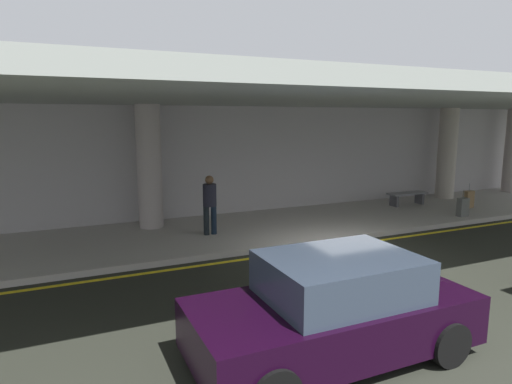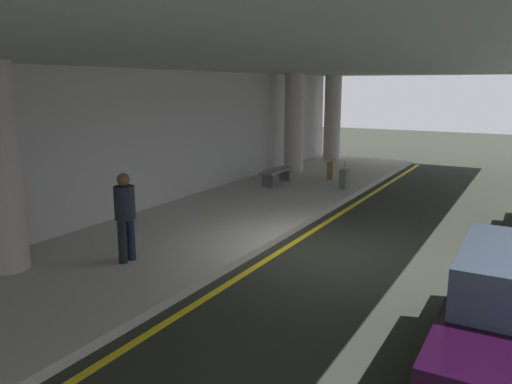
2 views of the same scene
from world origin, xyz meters
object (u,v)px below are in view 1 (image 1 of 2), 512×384
object	(u,v)px
support_column_left_mid	(149,167)
traveler_with_luggage	(210,201)
bench_metal	(407,196)
support_column_center	(447,154)
suitcase_upright_primary	(468,199)
car_black	(334,310)
suitcase_upright_secondary	(463,207)

from	to	relation	value
support_column_left_mid	traveler_with_luggage	world-z (taller)	support_column_left_mid
support_column_left_mid	bench_metal	distance (m)	9.61
support_column_center	bench_metal	size ratio (longest dim) A/B	2.28
support_column_left_mid	traveler_with_luggage	bearing A→B (deg)	-49.73
suitcase_upright_primary	bench_metal	distance (m)	2.15
car_black	suitcase_upright_primary	world-z (taller)	car_black
car_black	bench_metal	bearing A→B (deg)	-138.34
support_column_left_mid	car_black	world-z (taller)	support_column_left_mid
car_black	traveler_with_luggage	bearing A→B (deg)	-93.28
bench_metal	suitcase_upright_secondary	bearing A→B (deg)	-82.20
suitcase_upright_secondary	bench_metal	size ratio (longest dim) A/B	0.56
support_column_center	traveler_with_luggage	world-z (taller)	support_column_center
traveler_with_luggage	bench_metal	distance (m)	8.23
car_black	bench_metal	size ratio (longest dim) A/B	2.56
traveler_with_luggage	suitcase_upright_secondary	xyz separation A→B (m)	(8.45, -1.24, -0.65)
traveler_with_luggage	suitcase_upright_primary	bearing A→B (deg)	-155.99
support_column_center	suitcase_upright_secondary	bearing A→B (deg)	-128.04
suitcase_upright_primary	bench_metal	size ratio (longest dim) A/B	0.56
traveler_with_luggage	suitcase_upright_secondary	world-z (taller)	traveler_with_luggage
support_column_left_mid	bench_metal	size ratio (longest dim) A/B	2.28
support_column_center	suitcase_upright_primary	distance (m)	2.53
car_black	support_column_center	bearing A→B (deg)	-143.64
suitcase_upright_secondary	suitcase_upright_primary	bearing A→B (deg)	30.64
support_column_left_mid	bench_metal	xyz separation A→B (m)	(9.48, -0.57, -1.47)
traveler_with_luggage	car_black	bearing A→B (deg)	112.75
traveler_with_luggage	bench_metal	world-z (taller)	traveler_with_luggage
car_black	traveler_with_luggage	world-z (taller)	traveler_with_luggage
support_column_left_mid	traveler_with_luggage	distance (m)	2.25
support_column_left_mid	support_column_center	size ratio (longest dim) A/B	1.00
car_black	traveler_with_luggage	distance (m)	6.65
traveler_with_luggage	bench_metal	bearing A→B (deg)	-147.27
suitcase_upright_secondary	traveler_with_luggage	bearing A→B (deg)	167.84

